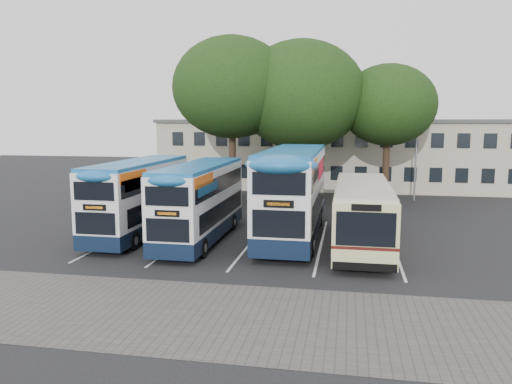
{
  "coord_description": "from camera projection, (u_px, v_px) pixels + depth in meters",
  "views": [
    {
      "loc": [
        0.99,
        -19.46,
        6.09
      ],
      "look_at": [
        -3.57,
        5.0,
        2.52
      ],
      "focal_mm": 35.0,
      "sensor_mm": 36.0,
      "label": 1
    }
  ],
  "objects": [
    {
      "name": "ground",
      "position": [
        321.0,
        274.0,
        19.98
      ],
      "size": [
        120.0,
        120.0,
        0.0
      ],
      "primitive_type": "plane",
      "color": "black",
      "rests_on": "ground"
    },
    {
      "name": "tree_right",
      "position": [
        388.0,
        105.0,
        36.25
      ],
      "size": [
        6.96,
        6.96,
        10.19
      ],
      "color": "black",
      "rests_on": "ground"
    },
    {
      "name": "bay_lines",
      "position": [
        253.0,
        241.0,
        25.52
      ],
      "size": [
        14.12,
        11.0,
        0.01
      ],
      "color": "silver",
      "rests_on": "ground"
    },
    {
      "name": "tree_mid",
      "position": [
        301.0,
        95.0,
        36.43
      ],
      "size": [
        9.37,
        9.37,
        11.93
      ],
      "color": "black",
      "rests_on": "ground"
    },
    {
      "name": "bus_single",
      "position": [
        362.0,
        211.0,
        24.27
      ],
      "size": [
        2.64,
        10.35,
        3.09
      ],
      "color": "beige",
      "rests_on": "ground"
    },
    {
      "name": "bus_dd_left",
      "position": [
        139.0,
        194.0,
        26.62
      ],
      "size": [
        2.31,
        9.55,
        3.97
      ],
      "color": "#0D1A31",
      "rests_on": "ground"
    },
    {
      "name": "paving_strip",
      "position": [
        247.0,
        318.0,
        15.47
      ],
      "size": [
        40.0,
        6.0,
        0.01
      ],
      "primitive_type": "cube",
      "color": "#595654",
      "rests_on": "ground"
    },
    {
      "name": "lamp_post",
      "position": [
        417.0,
        134.0,
        37.6
      ],
      "size": [
        0.25,
        1.05,
        9.06
      ],
      "color": "gray",
      "rests_on": "ground"
    },
    {
      "name": "tree_left",
      "position": [
        232.0,
        88.0,
        36.08
      ],
      "size": [
        8.65,
        8.65,
        12.15
      ],
      "color": "black",
      "rests_on": "ground"
    },
    {
      "name": "bus_dd_right",
      "position": [
        294.0,
        189.0,
        25.99
      ],
      "size": [
        2.7,
        11.14,
        4.64
      ],
      "color": "#0D1A31",
      "rests_on": "ground"
    },
    {
      "name": "bus_dd_mid",
      "position": [
        201.0,
        199.0,
        25.28
      ],
      "size": [
        2.29,
        9.45,
        3.94
      ],
      "color": "#0D1A31",
      "rests_on": "ground"
    },
    {
      "name": "depot_building",
      "position": [
        338.0,
        153.0,
        45.79
      ],
      "size": [
        32.4,
        8.4,
        6.2
      ],
      "color": "beige",
      "rests_on": "ground"
    }
  ]
}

